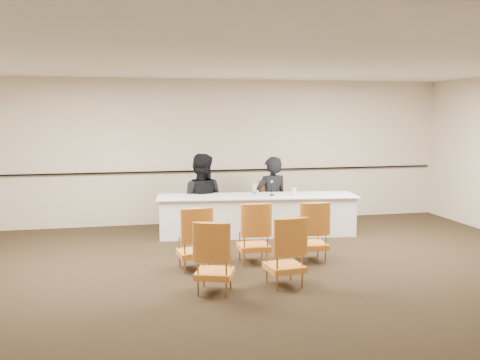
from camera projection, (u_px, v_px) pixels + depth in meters
name	position (u px, v px, depth m)	size (l,w,h in m)	color
floor	(267.00, 276.00, 7.55)	(10.00, 10.00, 0.00)	black
ceiling	(268.00, 60.00, 7.18)	(10.00, 10.00, 0.00)	silver
wall_back	(217.00, 151.00, 11.24)	(10.00, 0.04, 3.00)	beige
wall_rail	(218.00, 170.00, 11.25)	(9.80, 0.04, 0.03)	black
panel_table	(257.00, 215.00, 10.13)	(3.76, 0.87, 0.75)	white
panelist_main	(272.00, 203.00, 10.70)	(0.68, 0.45, 1.87)	black
panelist_main_chair	(272.00, 205.00, 10.70)	(0.50, 0.50, 0.95)	orange
panelist_second	(201.00, 203.00, 10.55)	(0.95, 0.74, 1.96)	black
panelist_second_chair	(201.00, 206.00, 10.56)	(0.50, 0.50, 0.95)	orange
papers	(281.00, 196.00, 10.02)	(0.30, 0.22, 0.00)	white
microphone	(272.00, 188.00, 10.03)	(0.10, 0.20, 0.28)	black
water_bottle	(255.00, 189.00, 9.97)	(0.08, 0.08, 0.26)	teal
drinking_glass	(257.00, 193.00, 10.04)	(0.06, 0.06, 0.10)	silver
coffee_cup	(294.00, 192.00, 10.08)	(0.09, 0.09, 0.15)	white
aud_chair_front_left	(194.00, 238.00, 7.83)	(0.50, 0.50, 0.95)	orange
aud_chair_front_mid	(253.00, 232.00, 8.21)	(0.50, 0.50, 0.95)	orange
aud_chair_front_right	(311.00, 231.00, 8.30)	(0.50, 0.50, 0.95)	orange
aud_chair_back_left	(215.00, 256.00, 6.82)	(0.50, 0.50, 0.95)	orange
aud_chair_back_mid	(284.00, 251.00, 7.10)	(0.50, 0.50, 0.95)	orange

